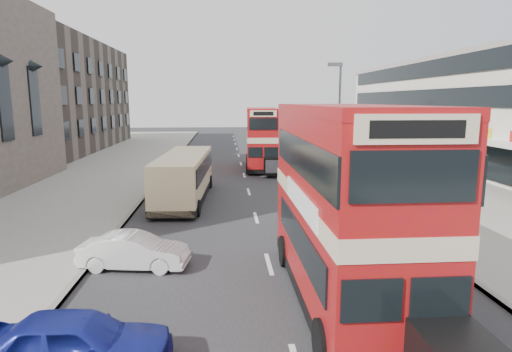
# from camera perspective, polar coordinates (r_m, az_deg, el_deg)

# --- Properties ---
(ground) EXTENTS (160.00, 160.00, 0.00)m
(ground) POSITION_cam_1_polar(r_m,az_deg,el_deg) (13.39, 2.62, -14.63)
(ground) COLOR #28282B
(ground) RESTS_ON ground
(road_surface) EXTENTS (12.00, 90.00, 0.01)m
(road_surface) POSITION_cam_1_polar(r_m,az_deg,el_deg) (32.60, -1.57, 0.10)
(road_surface) COLOR #28282B
(road_surface) RESTS_ON ground
(pavement_right) EXTENTS (12.00, 90.00, 0.15)m
(pavement_right) POSITION_cam_1_polar(r_m,az_deg,el_deg) (35.24, 18.31, 0.45)
(pavement_right) COLOR gray
(pavement_right) RESTS_ON ground
(pavement_left) EXTENTS (12.00, 90.00, 0.15)m
(pavement_left) POSITION_cam_1_polar(r_m,az_deg,el_deg) (34.21, -22.09, -0.05)
(pavement_left) COLOR gray
(pavement_left) RESTS_ON ground
(kerb_left) EXTENTS (0.20, 90.00, 0.16)m
(kerb_left) POSITION_cam_1_polar(r_m,az_deg,el_deg) (32.88, -12.25, 0.08)
(kerb_left) COLOR gray
(kerb_left) RESTS_ON ground
(kerb_right) EXTENTS (0.20, 90.00, 0.16)m
(kerb_right) POSITION_cam_1_polar(r_m,az_deg,el_deg) (33.43, 8.93, 0.35)
(kerb_right) COLOR gray
(kerb_right) RESTS_ON ground
(brick_terrace) EXTENTS (14.00, 28.00, 12.00)m
(brick_terrace) POSITION_cam_1_polar(r_m,az_deg,el_deg) (54.12, -26.91, 9.32)
(brick_terrace) COLOR #66594C
(brick_terrace) RESTS_ON ground
(commercial_row) EXTENTS (9.90, 46.20, 9.30)m
(commercial_row) POSITION_cam_1_polar(r_m,az_deg,el_deg) (40.28, 28.16, 7.52)
(commercial_row) COLOR beige
(commercial_row) RESTS_ON ground
(street_lamp) EXTENTS (1.00, 0.20, 8.12)m
(street_lamp) POSITION_cam_1_polar(r_m,az_deg,el_deg) (31.15, 10.77, 8.31)
(street_lamp) COLOR slate
(street_lamp) RESTS_ON ground
(bus_main) EXTENTS (2.66, 9.56, 5.26)m
(bus_main) POSITION_cam_1_polar(r_m,az_deg,el_deg) (12.07, 11.69, -3.66)
(bus_main) COLOR black
(bus_main) RESTS_ON ground
(bus_second) EXTENTS (2.81, 8.81, 4.79)m
(bus_second) POSITION_cam_1_polar(r_m,az_deg,el_deg) (35.59, 0.76, 5.01)
(bus_second) COLOR black
(bus_second) RESTS_ON ground
(coach) EXTENTS (2.83, 9.25, 2.42)m
(coach) POSITION_cam_1_polar(r_m,az_deg,el_deg) (24.53, -9.42, 0.08)
(coach) COLOR black
(coach) RESTS_ON ground
(car_left_near) EXTENTS (3.93, 1.62, 1.33)m
(car_left_near) POSITION_cam_1_polar(r_m,az_deg,el_deg) (10.18, -22.61, -19.63)
(car_left_near) COLOR navy
(car_left_near) RESTS_ON ground
(car_left_front) EXTENTS (3.74, 1.74, 1.19)m
(car_left_front) POSITION_cam_1_polar(r_m,az_deg,el_deg) (15.24, -15.74, -9.49)
(car_left_front) COLOR silver
(car_left_front) RESTS_ON ground
(car_right_a) EXTENTS (5.11, 2.54, 1.43)m
(car_right_a) POSITION_cam_1_polar(r_m,az_deg,el_deg) (27.54, 10.23, -0.38)
(car_right_a) COLOR maroon
(car_right_a) RESTS_ON ground
(car_right_b) EXTENTS (4.71, 2.56, 1.25)m
(car_right_b) POSITION_cam_1_polar(r_m,az_deg,el_deg) (35.27, 6.27, 1.81)
(car_right_b) COLOR orange
(car_right_b) RESTS_ON ground
(car_right_c) EXTENTS (4.02, 1.94, 1.32)m
(car_right_c) POSITION_cam_1_polar(r_m,az_deg,el_deg) (43.07, 4.27, 3.35)
(car_right_c) COLOR #599FB3
(car_right_c) RESTS_ON ground
(pedestrian_near) EXTENTS (0.78, 0.76, 1.77)m
(pedestrian_near) POSITION_cam_1_polar(r_m,az_deg,el_deg) (29.36, 15.58, 0.68)
(pedestrian_near) COLOR gray
(pedestrian_near) RESTS_ON pavement_right
(pedestrian_far) EXTENTS (1.19, 0.59, 1.95)m
(pedestrian_far) POSITION_cam_1_polar(r_m,az_deg,el_deg) (43.08, 9.56, 3.86)
(pedestrian_far) COLOR gray
(pedestrian_far) RESTS_ON pavement_right
(cyclist) EXTENTS (0.74, 1.86, 2.29)m
(cyclist) POSITION_cam_1_polar(r_m,az_deg,el_deg) (30.54, 6.78, 0.84)
(cyclist) COLOR gray
(cyclist) RESTS_ON ground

